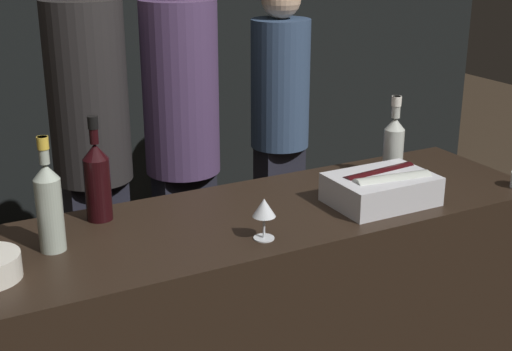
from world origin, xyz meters
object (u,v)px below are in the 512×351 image
Objects in this scene: ice_bin_with_bottles at (382,187)px; person_in_hoodie at (91,139)px; wine_glass at (264,209)px; red_wine_bottle_black_foil at (97,179)px; person_blond_tee at (280,114)px; white_wine_bottle at (394,144)px; person_grey_polo at (182,132)px; rose_wine_bottle at (49,204)px.

person_in_hoodie is (-0.67, 1.16, -0.04)m from ice_bin_with_bottles.
red_wine_bottle_black_foil reaches higher than wine_glass.
ice_bin_with_bottles is 2.66× the size of wine_glass.
white_wine_bottle is at bearing 163.85° from person_blond_tee.
person_in_hoodie is at bearing 102.99° from person_blond_tee.
wine_glass is at bearing -158.95° from white_wine_bottle.
red_wine_bottle_black_foil is (-0.39, 0.38, 0.04)m from wine_glass.
wine_glass is 1.87m from person_blond_tee.
red_wine_bottle_black_foil reaches higher than white_wine_bottle.
wine_glass is (-0.49, -0.07, 0.04)m from ice_bin_with_bottles.
red_wine_bottle_black_foil is 0.89m from person_in_hoodie.
person_grey_polo is at bearing 52.71° from red_wine_bottle_black_foil.
person_in_hoodie is 1.11× the size of person_blond_tee.
wine_glass is 0.42× the size of white_wine_bottle.
person_blond_tee reaches higher than rose_wine_bottle.
ice_bin_with_bottles is 0.19× the size of person_grey_polo.
red_wine_bottle_black_foil is 0.99× the size of rose_wine_bottle.
person_blond_tee is at bearing 41.89° from red_wine_bottle_black_foil.
ice_bin_with_bottles is at bearing 45.52° from person_grey_polo.
rose_wine_bottle is 0.21× the size of person_blond_tee.
person_blond_tee is at bearing 86.81° from person_in_hoodie.
person_blond_tee is (0.96, 1.59, -0.19)m from wine_glass.
rose_wine_bottle is at bearing -177.89° from white_wine_bottle.
wine_glass is 0.07× the size of person_grey_polo.
wine_glass is 0.08× the size of person_blond_tee.
white_wine_bottle is 0.17× the size of person_in_hoodie.
rose_wine_bottle is (-0.57, 0.22, 0.05)m from wine_glass.
rose_wine_bottle is (-0.18, -0.16, 0.01)m from red_wine_bottle_black_foil.
person_grey_polo reaches higher than rose_wine_bottle.
wine_glass is at bearing -171.70° from ice_bin_with_bottles.
white_wine_bottle is at bearing -6.12° from red_wine_bottle_black_foil.
person_blond_tee is 0.86m from person_grey_polo.
person_grey_polo is (0.22, 1.18, -0.09)m from wine_glass.
person_in_hoodie is at bearing 76.22° from red_wine_bottle_black_foil.
rose_wine_bottle is at bearing 127.53° from person_blond_tee.
person_grey_polo reaches higher than wine_glass.
person_in_hoodie is at bearing 131.57° from white_wine_bottle.
red_wine_bottle_black_foil is 0.18× the size of person_in_hoodie.
red_wine_bottle_black_foil is at bearing 41.24° from rose_wine_bottle.
rose_wine_bottle is 1.25m from person_grey_polo.
person_in_hoodie is (0.39, 1.02, -0.13)m from rose_wine_bottle.
person_grey_polo is at bearing 79.50° from wine_glass.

